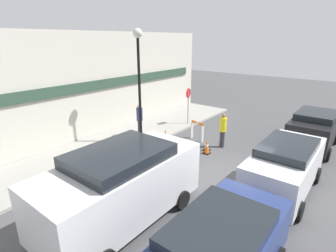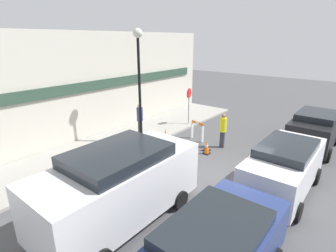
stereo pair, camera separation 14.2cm
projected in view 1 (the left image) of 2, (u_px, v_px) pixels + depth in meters
ground_plane at (230, 177)px, 10.18m from camera, size 60.00×60.00×0.00m
sidewalk_slab at (122, 140)px, 13.74m from camera, size 18.00×3.25×0.12m
storefront_facade at (97, 86)px, 13.88m from camera, size 18.00×0.22×5.50m
streetlamp_post at (139, 72)px, 12.33m from camera, size 0.44×0.44×5.46m
stop_sign at (188, 100)px, 15.79m from camera, size 0.60×0.10×2.20m
barricade_0 at (156, 147)px, 11.75m from camera, size 0.18×0.75×0.98m
barricade_1 at (197, 130)px, 13.76m from camera, size 0.33×0.86×1.02m
traffic_cone_0 at (207, 147)px, 12.18m from camera, size 0.30×0.30×0.69m
traffic_cone_1 at (141, 145)px, 12.39m from camera, size 0.30×0.30×0.72m
traffic_cone_2 at (207, 146)px, 12.55m from camera, size 0.30×0.30×0.49m
traffic_cone_3 at (165, 135)px, 13.78m from camera, size 0.30×0.30×0.64m
person_worker at (223, 129)px, 12.73m from camera, size 0.47×0.47×1.72m
person_pedestrian at (140, 119)px, 13.92m from camera, size 0.40×0.40×1.77m
parked_car_1 at (285, 165)px, 8.99m from camera, size 4.36×1.88×1.80m
parked_car_2 at (314, 128)px, 12.67m from camera, size 3.97×1.93×1.82m
work_van at (122, 183)px, 7.42m from camera, size 4.96×2.27×2.26m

